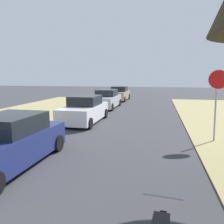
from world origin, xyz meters
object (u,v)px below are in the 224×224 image
(stop_sign_far, at_px, (217,90))
(parked_sedan_tan, at_px, (119,94))
(parked_sedan_silver, at_px, (106,99))
(parked_sedan_navy, at_px, (8,143))
(parked_sedan_white, at_px, (85,110))

(stop_sign_far, bearing_deg, parked_sedan_tan, 113.68)
(stop_sign_far, xyz_separation_m, parked_sedan_silver, (-6.83, 9.20, -1.47))
(parked_sedan_tan, bearing_deg, parked_sedan_navy, -90.11)
(parked_sedan_tan, bearing_deg, parked_sedan_white, -89.53)
(stop_sign_far, relative_size, parked_sedan_white, 0.67)
(stop_sign_far, xyz_separation_m, parked_sedan_tan, (-6.79, 15.47, -1.47))
(parked_sedan_white, height_order, parked_sedan_silver, same)
(parked_sedan_navy, height_order, parked_sedan_tan, same)
(parked_sedan_white, bearing_deg, parked_sedan_silver, 91.30)
(parked_sedan_navy, height_order, parked_sedan_silver, same)
(stop_sign_far, height_order, parked_sedan_navy, stop_sign_far)
(parked_sedan_navy, bearing_deg, parked_sedan_tan, 89.89)
(stop_sign_far, height_order, parked_sedan_white, stop_sign_far)
(parked_sedan_silver, bearing_deg, parked_sedan_navy, -89.98)
(parked_sedan_white, xyz_separation_m, parked_sedan_silver, (-0.14, 6.34, 0.00))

